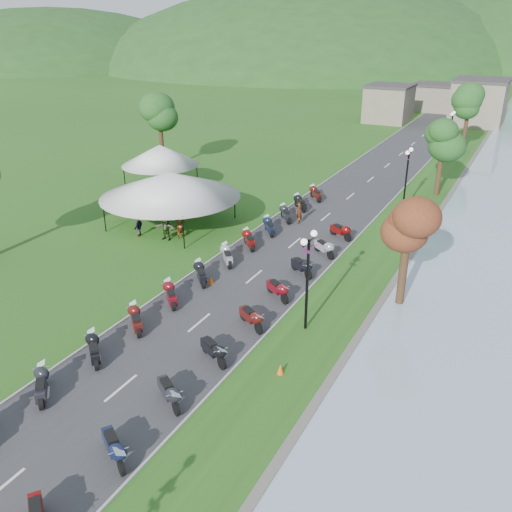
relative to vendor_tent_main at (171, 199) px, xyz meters
The scene contains 11 objects.
road 16.20m from the vendor_tent_main, 53.18° to the left, with size 7.00×120.00×0.02m, color #38383B.
hills_backdrop 173.15m from the vendor_tent_main, 86.81° to the left, with size 360.00×120.00×76.00m, color #285621, non-canonical shape.
far_building 58.37m from the vendor_tent_main, 82.49° to the left, with size 18.00×16.00×5.00m, color gray.
moto_row_left 11.41m from the vendor_tent_main, 50.23° to the right, with size 2.60×40.84×1.10m, color #331411, non-canonical shape.
moto_row_right 17.02m from the vendor_tent_main, 44.64° to the right, with size 2.60×32.68×1.10m, color #331411, non-canonical shape.
vendor_tent_main is the anchor object (origin of this frame).
vendor_tent_side 9.53m from the vendor_tent_main, 131.15° to the left, with size 4.60×4.60×4.00m, color silver, non-canonical shape.
tree_lakeside 18.70m from the vendor_tent_main, 13.27° to the right, with size 2.48×2.48×6.89m, color #2A6424, non-canonical shape.
pedestrian_a 3.54m from the vendor_tent_main, 43.11° to the right, with size 0.56×0.41×1.53m, color slate.
pedestrian_b 6.06m from the vendor_tent_main, 78.75° to the left, with size 0.81×0.44×1.66m, color slate.
pedestrian_c 3.69m from the vendor_tent_main, 104.52° to the right, with size 1.03×0.43×1.60m, color slate.
Camera 1 is at (13.60, -3.80, 14.27)m, focal length 38.00 mm.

